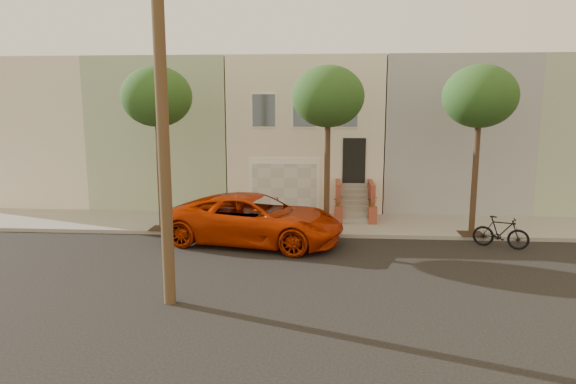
{
  "coord_description": "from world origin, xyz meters",
  "views": [
    {
      "loc": [
        0.9,
        -15.21,
        5.01
      ],
      "look_at": [
        -0.42,
        3.0,
        1.84
      ],
      "focal_mm": 31.55,
      "sensor_mm": 36.0,
      "label": 1
    }
  ],
  "objects": [
    {
      "name": "ground",
      "position": [
        0.0,
        0.0,
        0.0
      ],
      "size": [
        90.0,
        90.0,
        0.0
      ],
      "primitive_type": "plane",
      "color": "black",
      "rests_on": "ground"
    },
    {
      "name": "motorcycle",
      "position": [
        7.14,
        2.6,
        0.56
      ],
      "size": [
        1.94,
        1.2,
        1.13
      ],
      "primitive_type": "imported",
      "rotation": [
        0.0,
        0.0,
        1.18
      ],
      "color": "black",
      "rests_on": "ground"
    },
    {
      "name": "tree_left",
      "position": [
        -5.5,
        3.9,
        5.26
      ],
      "size": [
        2.7,
        2.57,
        6.3
      ],
      "color": "#2D2116",
      "rests_on": "sidewalk"
    },
    {
      "name": "pickup_truck",
      "position": [
        -1.61,
        2.58,
        0.89
      ],
      "size": [
        6.91,
        4.23,
        1.79
      ],
      "primitive_type": "imported",
      "rotation": [
        0.0,
        0.0,
        1.36
      ],
      "color": "#B62500",
      "rests_on": "ground"
    },
    {
      "name": "tree_mid",
      "position": [
        1.0,
        3.9,
        5.26
      ],
      "size": [
        2.7,
        2.57,
        6.3
      ],
      "color": "#2D2116",
      "rests_on": "sidewalk"
    },
    {
      "name": "house_row",
      "position": [
        0.0,
        11.19,
        3.64
      ],
      "size": [
        33.1,
        11.7,
        7.0
      ],
      "color": "beige",
      "rests_on": "sidewalk"
    },
    {
      "name": "tree_right",
      "position": [
        6.5,
        3.9,
        5.26
      ],
      "size": [
        2.7,
        2.57,
        6.3
      ],
      "color": "#2D2116",
      "rests_on": "sidewalk"
    },
    {
      "name": "sidewalk",
      "position": [
        0.0,
        5.35,
        0.07
      ],
      "size": [
        40.0,
        3.7,
        0.15
      ],
      "primitive_type": "cube",
      "color": "gray",
      "rests_on": "ground"
    }
  ]
}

